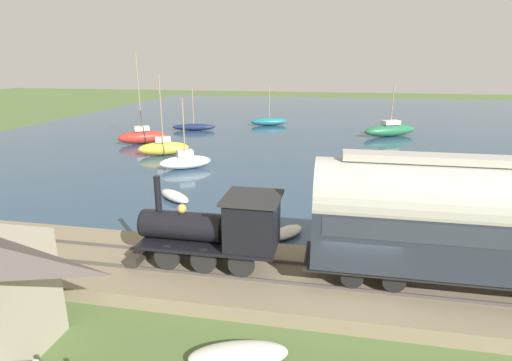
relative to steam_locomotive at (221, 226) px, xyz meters
The scene contains 15 objects.
ground_plane 5.44m from the steam_locomotive, 94.58° to the right, with size 200.00×200.00×0.00m, color #516B38.
harbor_water 43.10m from the steam_locomotive, ahead, with size 80.00×80.00×0.01m.
rail_embankment 5.32m from the steam_locomotive, 90.00° to the right, with size 4.92×56.00×0.65m.
steam_locomotive is the anchor object (origin of this frame).
passenger_coach 8.64m from the steam_locomotive, 90.00° to the right, with size 2.44×10.93×4.58m.
sailboat_navy 35.21m from the steam_locomotive, 21.16° to the left, with size 2.28×5.29×4.99m.
sailboat_white 17.19m from the steam_locomotive, 25.20° to the left, with size 3.37×4.21×5.44m.
sailboat_green 34.71m from the steam_locomotive, 17.10° to the right, with size 4.62×6.44×5.99m.
sailboat_red 28.51m from the steam_locomotive, 32.07° to the left, with size 3.87×4.97×8.91m.
sailboat_yellow 22.52m from the steam_locomotive, 29.01° to the left, with size 3.18×4.63×7.02m.
sailboat_teal 38.66m from the steam_locomotive, ahead, with size 3.09×5.07×5.13m.
rowboat_near_shore 9.41m from the steam_locomotive, ahead, with size 1.35×2.50×0.44m.
rowboat_mid_harbor 10.00m from the steam_locomotive, 32.59° to the left, with size 2.46×2.78×0.54m.
rowboat_far_out 5.21m from the steam_locomotive, 24.24° to the right, with size 2.18×1.81×0.43m.
beached_dinghy 4.89m from the steam_locomotive, 158.94° to the right, with size 1.88×3.00×0.44m.
Camera 1 is at (-12.75, 1.12, 8.07)m, focal length 28.00 mm.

